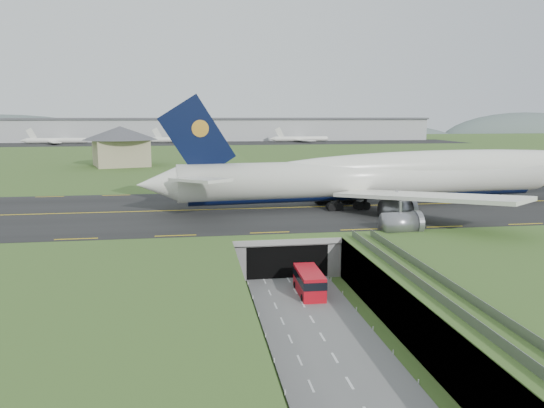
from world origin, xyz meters
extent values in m
plane|color=#3A5823|center=(0.00, 0.00, 0.00)|extent=(900.00, 900.00, 0.00)
cube|color=gray|center=(0.00, 0.00, 3.00)|extent=(800.00, 800.00, 6.00)
cube|color=slate|center=(0.00, -7.50, 0.10)|extent=(12.00, 75.00, 0.20)
cube|color=black|center=(0.00, 33.00, 6.09)|extent=(800.00, 44.00, 0.18)
cube|color=gray|center=(0.00, 19.00, 5.50)|extent=(16.00, 22.00, 1.00)
cube|color=gray|center=(-7.00, 19.00, 3.00)|extent=(2.00, 22.00, 6.00)
cube|color=gray|center=(7.00, 19.00, 3.00)|extent=(2.00, 22.00, 6.00)
cube|color=black|center=(0.00, 14.00, 2.50)|extent=(12.00, 12.00, 5.00)
cube|color=#A8A8A3|center=(0.00, 7.95, 5.60)|extent=(17.00, 0.50, 0.80)
cube|color=#A8A8A3|center=(11.00, -18.50, 5.80)|extent=(3.00, 53.00, 0.50)
cube|color=gray|center=(9.60, -18.50, 6.55)|extent=(0.06, 53.00, 1.00)
cube|color=gray|center=(12.40, -18.50, 6.55)|extent=(0.06, 53.00, 1.00)
cylinder|color=#A8A8A3|center=(11.00, -28.00, 2.80)|extent=(0.90, 0.90, 5.60)
cylinder|color=#A8A8A3|center=(11.00, -16.00, 2.80)|extent=(0.90, 0.90, 5.60)
cylinder|color=#A8A8A3|center=(11.00, -4.00, 2.80)|extent=(0.90, 0.90, 5.60)
cylinder|color=white|center=(20.48, 32.68, 11.58)|extent=(73.74, 13.09, 6.91)
sphere|color=white|center=(57.06, 35.79, 11.58)|extent=(7.32, 7.32, 6.77)
cone|color=white|center=(-19.33, 29.31, 11.58)|extent=(8.09, 7.18, 6.56)
ellipsoid|color=white|center=(40.23, 34.36, 13.13)|extent=(86.03, 13.59, 7.26)
ellipsoid|color=black|center=(55.98, 35.70, 12.44)|extent=(5.08, 3.42, 2.42)
cylinder|color=black|center=(20.48, 32.68, 8.88)|extent=(69.74, 8.79, 2.90)
cube|color=white|center=(21.17, 50.08, 10.50)|extent=(20.59, 32.50, 2.91)
cube|color=white|center=(-13.56, 37.92, 13.20)|extent=(9.14, 12.84, 1.11)
cube|color=white|center=(24.09, 15.65, 10.50)|extent=(24.69, 30.87, 2.91)
cube|color=white|center=(-12.19, 21.78, 13.20)|extent=(10.53, 12.62, 1.11)
cube|color=black|center=(-12.34, 29.90, 19.68)|extent=(13.74, 1.81, 15.28)
cylinder|color=gold|center=(-11.80, 29.94, 21.30)|extent=(3.08, 1.01, 3.02)
cylinder|color=slate|center=(20.39, 42.97, 7.15)|extent=(5.90, 4.02, 3.56)
cylinder|color=slate|center=(14.35, 53.83, 7.15)|extent=(5.90, 4.02, 3.56)
cylinder|color=slate|center=(22.13, 22.53, 7.15)|extent=(5.90, 4.02, 3.56)
cylinder|color=slate|center=(18.00, 10.80, 7.15)|extent=(5.90, 4.02, 3.56)
cylinder|color=black|center=(49.74, 35.17, 6.77)|extent=(1.23, 0.64, 1.19)
cube|color=black|center=(15.64, 32.27, 6.94)|extent=(7.09, 8.08, 1.51)
cube|color=red|center=(1.63, 0.85, 1.78)|extent=(3.10, 7.97, 3.17)
cube|color=black|center=(1.63, 0.85, 2.42)|extent=(3.17, 8.08, 1.06)
cube|color=black|center=(1.63, 0.85, 0.46)|extent=(2.88, 7.44, 0.53)
cylinder|color=black|center=(0.21, -1.76, 0.58)|extent=(0.39, 0.96, 0.95)
cylinder|color=black|center=(0.30, 3.52, 0.58)|extent=(0.39, 0.96, 0.95)
cylinder|color=black|center=(2.95, -1.81, 0.58)|extent=(0.39, 0.96, 0.95)
cylinder|color=black|center=(3.05, 3.47, 0.58)|extent=(0.39, 0.96, 0.95)
cube|color=tan|center=(-37.59, 124.43, 10.60)|extent=(21.25, 21.25, 9.20)
cone|color=#4C4C51|center=(-37.59, 124.43, 17.50)|extent=(31.17, 31.17, 4.60)
cube|color=#B2B2B2|center=(0.00, 300.00, 13.50)|extent=(300.00, 22.00, 15.00)
cube|color=#4C4C51|center=(0.00, 300.00, 21.00)|extent=(302.00, 24.00, 1.20)
cube|color=black|center=(0.00, 270.00, 6.14)|extent=(320.00, 50.00, 0.08)
cylinder|color=white|center=(-94.88, 275.00, 8.18)|extent=(34.00, 3.20, 3.20)
cylinder|color=white|center=(-20.54, 275.00, 8.18)|extent=(34.00, 3.20, 3.20)
cylinder|color=white|center=(57.00, 275.00, 8.18)|extent=(34.00, 3.20, 3.20)
ellipsoid|color=#536460|center=(120.00, 430.00, -4.00)|extent=(260.00, 91.00, 44.00)
ellipsoid|color=#536460|center=(320.00, 430.00, -4.00)|extent=(180.00, 63.00, 60.00)
camera|label=1|loc=(-13.34, -65.11, 23.70)|focal=35.00mm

